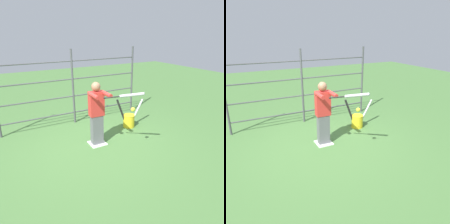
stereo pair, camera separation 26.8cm
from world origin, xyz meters
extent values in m
plane|color=#4C7A3D|center=(0.00, 0.00, 0.00)|extent=(24.00, 24.00, 0.00)
cube|color=white|center=(0.00, 0.00, 0.01)|extent=(0.40, 0.40, 0.02)
cylinder|color=#4C4C51|center=(-2.11, -1.60, 1.12)|extent=(0.06, 0.06, 2.24)
cylinder|color=#4C4C51|center=(0.00, -1.60, 1.12)|extent=(0.06, 0.06, 2.24)
cylinder|color=#4C4C51|center=(0.00, -1.60, 0.34)|extent=(4.23, 0.04, 0.04)
cylinder|color=#4C4C51|center=(0.00, -1.60, 0.86)|extent=(4.23, 0.04, 0.04)
cylinder|color=#4C4C51|center=(0.00, -1.60, 1.38)|extent=(4.23, 0.04, 0.04)
cylinder|color=#4C4C51|center=(0.00, -1.60, 1.90)|extent=(4.23, 0.04, 0.04)
cube|color=slate|center=(0.00, 0.00, 0.39)|extent=(0.29, 0.19, 0.77)
cube|color=red|center=(0.00, 0.00, 1.07)|extent=(0.36, 0.22, 0.60)
sphere|color=#9E7051|center=(0.00, 0.00, 1.49)|extent=(0.22, 0.22, 0.22)
cylinder|color=red|center=(-0.16, 0.22, 1.35)|extent=(0.09, 0.43, 0.09)
cylinder|color=red|center=(0.16, 0.21, 1.35)|extent=(0.09, 0.43, 0.09)
sphere|color=black|center=(0.00, 0.43, 1.33)|extent=(0.05, 0.05, 0.05)
cylinder|color=black|center=(-0.12, 0.55, 1.36)|extent=(0.27, 0.27, 0.09)
cylinder|color=#B2B2B7|center=(-0.44, 0.85, 1.44)|extent=(0.43, 0.42, 0.16)
sphere|color=yellow|center=(-0.49, 0.82, 1.10)|extent=(0.10, 0.10, 0.10)
cylinder|color=yellow|center=(-1.29, -0.49, 0.19)|extent=(0.33, 0.33, 0.37)
torus|color=yellow|center=(-1.29, -0.49, 0.37)|extent=(0.34, 0.34, 0.01)
cylinder|color=#B2B2B7|center=(-1.61, -0.57, 0.39)|extent=(0.58, 0.20, 0.73)
cylinder|color=black|center=(-1.08, -0.55, 0.46)|extent=(0.36, 0.16, 0.85)
camera|label=1|loc=(2.12, 4.50, 2.70)|focal=35.00mm
camera|label=2|loc=(1.88, 4.63, 2.70)|focal=35.00mm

